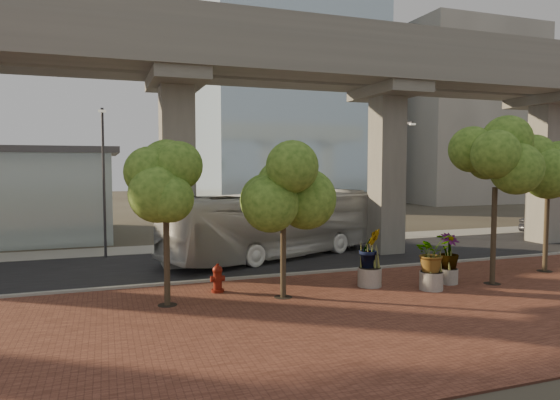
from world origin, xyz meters
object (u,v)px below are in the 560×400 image
object	(u,v)px
planter_front	(432,256)
transit_bus	(277,224)
parked_car	(551,224)
fire_hydrant	(218,278)

from	to	relation	value
planter_front	transit_bus	bearing A→B (deg)	111.42
parked_car	fire_hydrant	distance (m)	28.12
transit_bus	parked_car	size ratio (longest dim) A/B	2.72
parked_car	transit_bus	bearing A→B (deg)	87.19
parked_car	fire_hydrant	bearing A→B (deg)	99.61
transit_bus	parked_car	world-z (taller)	transit_bus
transit_bus	parked_car	bearing A→B (deg)	-105.57
fire_hydrant	planter_front	distance (m)	8.70
transit_bus	fire_hydrant	bearing A→B (deg)	123.17
parked_car	planter_front	size ratio (longest dim) A/B	2.13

